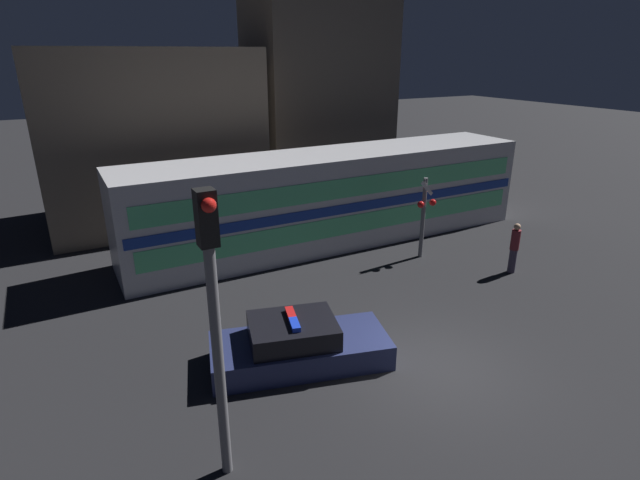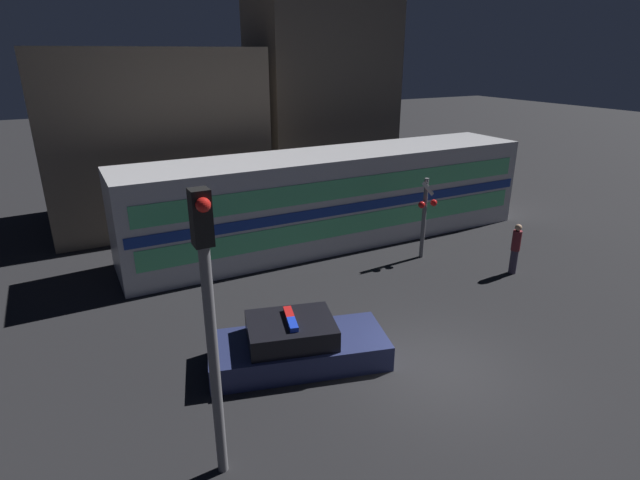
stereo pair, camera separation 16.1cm
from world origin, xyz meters
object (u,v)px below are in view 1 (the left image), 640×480
(crossing_signal_near, at_px, (424,213))
(traffic_light_corner, at_px, (215,316))
(pedestrian, at_px, (514,248))
(train, at_px, (332,198))
(police_car, at_px, (298,345))

(crossing_signal_near, xyz_separation_m, traffic_light_corner, (-9.78, -6.40, 1.52))
(pedestrian, bearing_deg, traffic_light_corner, -162.00)
(pedestrian, height_order, traffic_light_corner, traffic_light_corner)
(crossing_signal_near, relative_size, traffic_light_corner, 0.57)
(train, xyz_separation_m, crossing_signal_near, (2.06, -3.17, -0.08))
(train, height_order, police_car, train)
(police_car, relative_size, crossing_signal_near, 1.54)
(train, distance_m, crossing_signal_near, 3.78)
(pedestrian, distance_m, crossing_signal_near, 3.32)
(police_car, height_order, pedestrian, pedestrian)
(pedestrian, bearing_deg, police_car, -171.65)
(crossing_signal_near, bearing_deg, pedestrian, -54.07)
(train, xyz_separation_m, police_car, (-5.03, -7.10, -1.33))
(pedestrian, xyz_separation_m, crossing_signal_near, (-1.89, 2.61, 0.80))
(train, relative_size, crossing_signal_near, 5.48)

